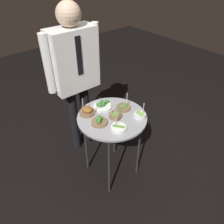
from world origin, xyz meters
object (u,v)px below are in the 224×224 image
bowl_broccoli_back_right (102,105)px  bowl_asparagus_center (119,128)px  bowl_asparagus_front_left (140,115)px  serving_cart (112,122)px  bowl_broccoli_front_center (99,121)px  bowl_asparagus_mid_left (115,115)px  waiter_figure (74,67)px  bowl_asparagus_back_left (123,107)px  bowl_roast_front_right (87,111)px

bowl_broccoli_back_right → bowl_asparagus_center: bearing=-104.1°
bowl_asparagus_center → bowl_asparagus_front_left: bearing=2.1°
bowl_broccoli_back_right → bowl_asparagus_center: 0.34m
bowl_broccoli_back_right → bowl_asparagus_front_left: (0.17, -0.32, -0.01)m
serving_cart → bowl_broccoli_back_right: bowl_broccoli_back_right is taller
serving_cart → bowl_broccoli_front_center: 0.17m
serving_cart → bowl_asparagus_mid_left: (0.02, -0.02, 0.08)m
bowl_broccoli_front_center → waiter_figure: bearing=77.5°
bowl_broccoli_back_right → bowl_broccoli_front_center: size_ratio=1.18×
bowl_asparagus_back_left → bowl_roast_front_right: bearing=153.7°
bowl_asparagus_back_left → bowl_asparagus_center: 0.29m
bowl_asparagus_mid_left → bowl_asparagus_front_left: (0.17, -0.13, -0.00)m
serving_cart → bowl_asparagus_center: 0.19m
bowl_asparagus_back_left → bowl_broccoli_front_center: size_ratio=1.12×
bowl_roast_front_right → waiter_figure: 0.47m
serving_cart → bowl_asparagus_mid_left: size_ratio=5.36×
bowl_asparagus_center → waiter_figure: bearing=86.4°
bowl_asparagus_mid_left → bowl_asparagus_center: size_ratio=0.79×
bowl_broccoli_back_right → waiter_figure: (-0.04, 0.39, 0.25)m
bowl_asparagus_front_left → waiter_figure: waiter_figure is taller
bowl_broccoli_back_right → bowl_asparagus_center: size_ratio=0.99×
bowl_asparagus_mid_left → waiter_figure: waiter_figure is taller
waiter_figure → bowl_broccoli_back_right: bearing=-84.4°
bowl_broccoli_front_center → bowl_asparagus_front_left: size_ratio=1.06×
bowl_asparagus_back_left → waiter_figure: waiter_figure is taller
bowl_asparagus_back_left → bowl_broccoli_back_right: 0.20m
bowl_asparagus_mid_left → waiter_figure: 0.63m
bowl_broccoli_front_center → waiter_figure: (0.12, 0.56, 0.26)m
bowl_roast_front_right → bowl_broccoli_back_right: bearing=-2.9°
bowl_roast_front_right → bowl_asparagus_center: 0.35m
bowl_asparagus_front_left → bowl_roast_front_right: bearing=135.8°
bowl_roast_front_right → waiter_figure: size_ratio=0.10×
bowl_broccoli_back_right → bowl_asparagus_mid_left: bearing=-89.3°
bowl_broccoli_front_center → bowl_asparagus_center: bowl_asparagus_center is taller
serving_cart → bowl_asparagus_front_left: 0.26m
waiter_figure → bowl_asparagus_front_left: bearing=-73.4°
serving_cart → bowl_asparagus_front_left: bowl_asparagus_front_left is taller
bowl_asparagus_front_left → bowl_broccoli_back_right: bearing=118.3°
bowl_asparagus_back_left → bowl_roast_front_right: bowl_asparagus_back_left is taller
bowl_broccoli_front_center → bowl_asparagus_front_left: bowl_broccoli_front_center is taller
bowl_asparagus_front_left → waiter_figure: 0.78m
bowl_asparagus_back_left → bowl_broccoli_back_right: bearing=134.2°
bowl_asparagus_back_left → bowl_asparagus_center: bowl_asparagus_center is taller
bowl_asparagus_center → bowl_asparagus_front_left: bowl_asparagus_center is taller
bowl_asparagus_back_left → serving_cart: bearing=-171.8°
bowl_asparagus_back_left → bowl_asparagus_center: size_ratio=0.94×
bowl_asparagus_back_left → bowl_asparagus_front_left: bowl_asparagus_back_left is taller
bowl_asparagus_mid_left → bowl_roast_front_right: 0.26m
serving_cart → bowl_asparagus_center: size_ratio=4.25×
bowl_asparagus_mid_left → bowl_asparagus_front_left: same height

